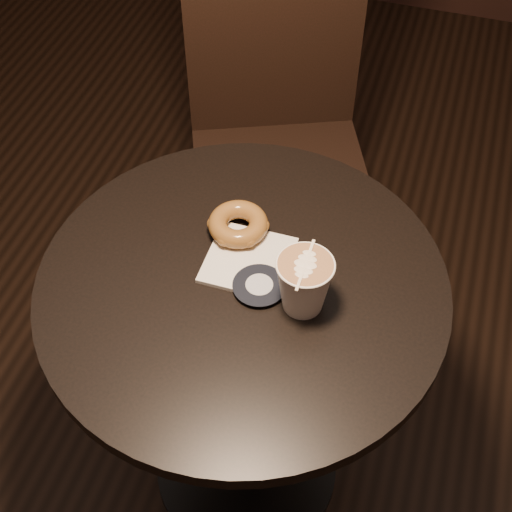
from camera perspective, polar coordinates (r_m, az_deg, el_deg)
name	(u,v)px	position (r m, az deg, el deg)	size (l,w,h in m)	color
cafe_table	(244,345)	(1.36, -0.99, -7.15)	(0.70, 0.70, 0.75)	black
chair	(277,113)	(1.77, 1.69, 11.35)	(0.55, 0.55, 1.06)	black
pastry_bag	(248,260)	(1.22, -0.62, -0.33)	(0.14, 0.14, 0.01)	white
doughnut	(238,224)	(1.25, -1.44, 2.57)	(0.11, 0.11, 0.03)	brown
latte_cup	(304,285)	(1.13, 3.85, -2.30)	(0.09, 0.09, 0.10)	white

